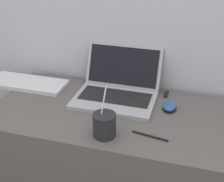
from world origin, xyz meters
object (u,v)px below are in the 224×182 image
Objects in this scene: laptop at (117,89)px; pen at (150,136)px; drink_cup at (104,124)px; computer_mouse at (170,107)px; usb_stick at (166,94)px; external_keyboard at (28,83)px.

pen is at bearing -52.80° from laptop.
computer_mouse is (0.23, 0.28, -0.04)m from drink_cup.
computer_mouse reaches higher than usb_stick.
pen is (0.22, -0.28, -0.04)m from laptop.
laptop is at bearing 127.20° from pen.
drink_cup is 0.46m from usb_stick.
external_keyboard is at bearing 158.67° from pen.
usb_stick is at bearing 64.71° from drink_cup.
usb_stick is at bearing 87.63° from pen.
drink_cup is 0.62m from external_keyboard.
usb_stick is (-0.03, 0.13, -0.01)m from computer_mouse.
computer_mouse is 0.76m from external_keyboard.
laptop reaches higher than computer_mouse.
computer_mouse is (0.26, -0.05, -0.03)m from laptop.
drink_cup is at bearing -83.56° from laptop.
computer_mouse is at bearing -76.17° from usb_stick.
external_keyboard reaches higher than usb_stick.
external_keyboard is 0.76m from pen.
laptop is 0.25m from usb_stick.
drink_cup is 2.34× the size of computer_mouse.
pen is (-0.05, -0.24, -0.01)m from computer_mouse.
laptop is at bearing 0.87° from external_keyboard.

